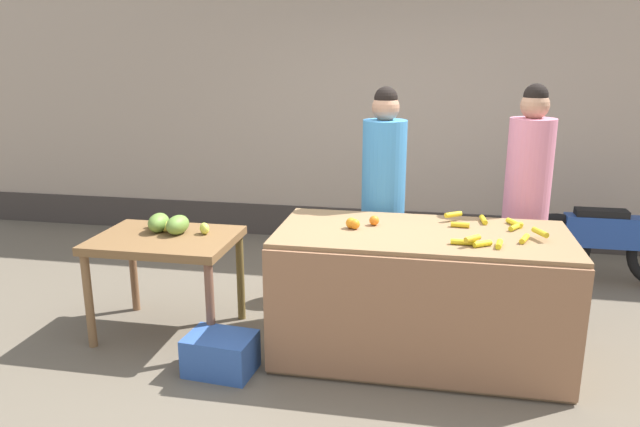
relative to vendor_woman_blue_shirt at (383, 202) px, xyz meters
The scene contains 12 objects.
ground_plane 1.16m from the vendor_woman_blue_shirt, 96.99° to the right, with size 24.00×24.00×0.00m, color #665B4C.
market_wall_back 2.09m from the vendor_woman_blue_shirt, 92.51° to the left, with size 9.95×0.23×3.25m.
fruit_stall_counter 0.92m from the vendor_woman_blue_shirt, 65.75° to the right, with size 1.94×0.94×0.90m.
side_table_wooden 1.70m from the vendor_woman_blue_shirt, 155.14° to the right, with size 1.01×0.75×0.76m.
banana_bunch_pile 1.03m from the vendor_woman_blue_shirt, 41.34° to the right, with size 0.64×0.70×0.07m.
orange_pile 0.70m from the vendor_woman_blue_shirt, 98.45° to the right, with size 0.22×0.19×0.07m.
mango_papaya_pile 1.66m from the vendor_woman_blue_shirt, 158.77° to the right, with size 0.55×0.36×0.14m.
vendor_woman_blue_shirt is the anchor object (origin of this frame).
vendor_woman_pink_shirt 1.09m from the vendor_woman_blue_shirt, ahead, with size 0.34×0.34×1.84m.
parked_motorcycle 2.24m from the vendor_woman_blue_shirt, 25.52° to the left, with size 1.60×0.18×0.88m.
produce_crate 1.71m from the vendor_woman_blue_shirt, 128.33° to the right, with size 0.44×0.32×0.26m, color #3359A5.
produce_sack 1.03m from the vendor_woman_blue_shirt, behind, with size 0.36×0.30×0.45m, color tan.
Camera 1 is at (0.45, -3.85, 2.04)m, focal length 33.40 mm.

